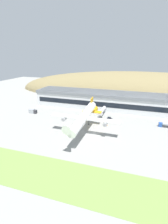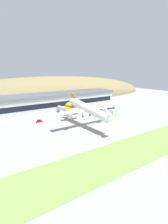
{
  "view_description": "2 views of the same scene",
  "coord_description": "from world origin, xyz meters",
  "px_view_note": "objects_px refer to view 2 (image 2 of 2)",
  "views": [
    {
      "loc": [
        23.33,
        -89.44,
        44.43
      ],
      "look_at": [
        -7.04,
        1.11,
        12.01
      ],
      "focal_mm": 28.0,
      "sensor_mm": 36.0,
      "label": 1
    },
    {
      "loc": [
        -63.65,
        -84.69,
        33.21
      ],
      "look_at": [
        -8.6,
        -4.99,
        9.5
      ],
      "focal_mm": 28.0,
      "sensor_mm": 36.0,
      "label": 2
    }
  ],
  "objects_px": {
    "terminal_building": "(51,100)",
    "fuel_truck": "(111,107)",
    "jetway_0": "(64,109)",
    "service_car_1": "(39,121)",
    "service_car_0": "(75,113)",
    "cargo_airplane": "(87,109)",
    "traffic_cone_0": "(84,117)"
  },
  "relations": [
    {
      "from": "terminal_building",
      "to": "fuel_truck",
      "type": "xyz_separation_m",
      "value": [
        43.15,
        -26.93,
        -6.25
      ]
    },
    {
      "from": "fuel_truck",
      "to": "jetway_0",
      "type": "bearing_deg",
      "value": 169.88
    },
    {
      "from": "service_car_1",
      "to": "jetway_0",
      "type": "bearing_deg",
      "value": 23.05
    },
    {
      "from": "service_car_0",
      "to": "fuel_truck",
      "type": "xyz_separation_m",
      "value": [
        35.33,
        -2.06,
        0.86
      ]
    },
    {
      "from": "terminal_building",
      "to": "service_car_0",
      "type": "xyz_separation_m",
      "value": [
        7.82,
        -24.87,
        -7.11
      ]
    },
    {
      "from": "jetway_0",
      "to": "service_car_0",
      "type": "bearing_deg",
      "value": -38.81
    },
    {
      "from": "jetway_0",
      "to": "service_car_0",
      "type": "distance_m",
      "value": 9.31
    },
    {
      "from": "terminal_building",
      "to": "service_car_0",
      "type": "relative_size",
      "value": 30.52
    },
    {
      "from": "terminal_building",
      "to": "service_car_1",
      "type": "relative_size",
      "value": 28.82
    },
    {
      "from": "cargo_airplane",
      "to": "fuel_truck",
      "type": "bearing_deg",
      "value": 30.73
    },
    {
      "from": "terminal_building",
      "to": "service_car_0",
      "type": "bearing_deg",
      "value": -72.54
    },
    {
      "from": "service_car_1",
      "to": "traffic_cone_0",
      "type": "distance_m",
      "value": 31.5
    },
    {
      "from": "jetway_0",
      "to": "cargo_airplane",
      "type": "bearing_deg",
      "value": -94.25
    },
    {
      "from": "jetway_0",
      "to": "service_car_0",
      "type": "height_order",
      "value": "jetway_0"
    },
    {
      "from": "cargo_airplane",
      "to": "traffic_cone_0",
      "type": "bearing_deg",
      "value": 60.22
    },
    {
      "from": "cargo_airplane",
      "to": "service_car_1",
      "type": "distance_m",
      "value": 33.39
    },
    {
      "from": "service_car_0",
      "to": "fuel_truck",
      "type": "relative_size",
      "value": 0.57
    },
    {
      "from": "service_car_0",
      "to": "service_car_1",
      "type": "xyz_separation_m",
      "value": [
        -30.05,
        -4.45,
        -0.03
      ]
    },
    {
      "from": "cargo_airplane",
      "to": "service_car_0",
      "type": "bearing_deg",
      "value": 71.97
    },
    {
      "from": "jetway_0",
      "to": "service_car_1",
      "type": "height_order",
      "value": "jetway_0"
    },
    {
      "from": "cargo_airplane",
      "to": "service_car_0",
      "type": "height_order",
      "value": "cargo_airplane"
    },
    {
      "from": "jetway_0",
      "to": "fuel_truck",
      "type": "distance_m",
      "value": 42.85
    },
    {
      "from": "jetway_0",
      "to": "service_car_1",
      "type": "xyz_separation_m",
      "value": [
        -23.27,
        -9.9,
        -3.34
      ]
    },
    {
      "from": "terminal_building",
      "to": "jetway_0",
      "type": "relative_size",
      "value": 7.64
    },
    {
      "from": "service_car_0",
      "to": "service_car_1",
      "type": "distance_m",
      "value": 30.38
    },
    {
      "from": "service_car_0",
      "to": "service_car_1",
      "type": "relative_size",
      "value": 0.94
    },
    {
      "from": "fuel_truck",
      "to": "traffic_cone_0",
      "type": "height_order",
      "value": "fuel_truck"
    },
    {
      "from": "jetway_0",
      "to": "traffic_cone_0",
      "type": "height_order",
      "value": "jetway_0"
    },
    {
      "from": "jetway_0",
      "to": "service_car_0",
      "type": "xyz_separation_m",
      "value": [
        6.78,
        -5.45,
        -3.31
      ]
    },
    {
      "from": "terminal_building",
      "to": "jetway_0",
      "type": "xyz_separation_m",
      "value": [
        1.04,
        -19.42,
        -3.8
      ]
    },
    {
      "from": "fuel_truck",
      "to": "service_car_1",
      "type": "bearing_deg",
      "value": -177.91
    },
    {
      "from": "traffic_cone_0",
      "to": "jetway_0",
      "type": "bearing_deg",
      "value": 114.59
    }
  ]
}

